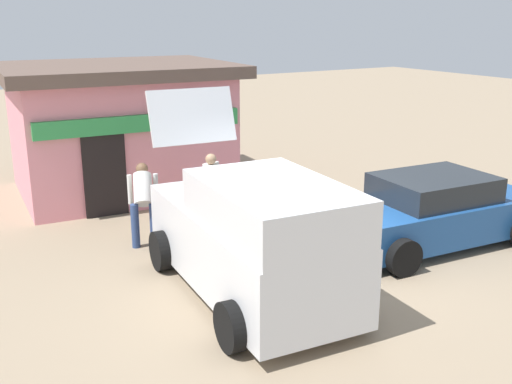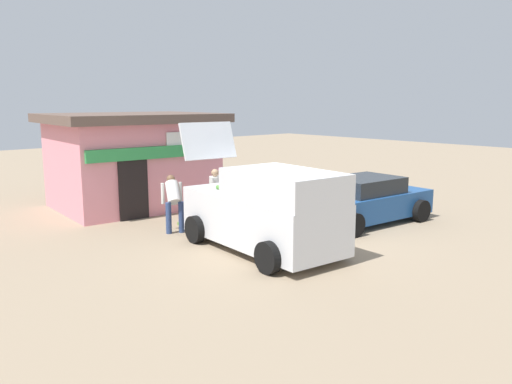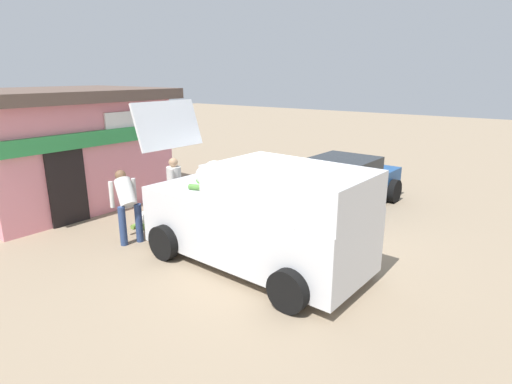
# 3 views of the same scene
# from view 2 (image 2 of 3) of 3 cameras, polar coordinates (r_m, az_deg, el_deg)

# --- Properties ---
(ground_plane) EXTENTS (60.00, 60.00, 0.00)m
(ground_plane) POSITION_cam_2_polar(r_m,az_deg,el_deg) (13.37, 5.20, -4.95)
(ground_plane) COLOR gray
(storefront_bar) EXTENTS (5.55, 4.65, 3.05)m
(storefront_bar) POSITION_cam_2_polar(r_m,az_deg,el_deg) (17.37, -13.53, 3.56)
(storefront_bar) COLOR pink
(storefront_bar) RESTS_ON ground_plane
(delivery_van) EXTENTS (2.39, 4.72, 2.91)m
(delivery_van) POSITION_cam_2_polar(r_m,az_deg,el_deg) (11.83, 1.08, -2.04)
(delivery_van) COLOR silver
(delivery_van) RESTS_ON ground_plane
(parked_sedan) EXTENTS (4.33, 2.38, 1.32)m
(parked_sedan) POSITION_cam_2_polar(r_m,az_deg,el_deg) (15.00, 11.82, -1.00)
(parked_sedan) COLOR #1E4C8C
(parked_sedan) RESTS_ON ground_plane
(vendor_standing) EXTENTS (0.48, 0.47, 1.56)m
(vendor_standing) POSITION_cam_2_polar(r_m,az_deg,el_deg) (14.65, -4.55, -0.00)
(vendor_standing) COLOR #4C4C51
(vendor_standing) RESTS_ON ground_plane
(customer_bending) EXTENTS (0.63, 0.71, 1.50)m
(customer_bending) POSITION_cam_2_polar(r_m,az_deg,el_deg) (13.80, -9.17, -0.73)
(customer_bending) COLOR navy
(customer_bending) RESTS_ON ground_plane
(unloaded_banana_pile) EXTENTS (0.78, 0.69, 0.38)m
(unloaded_banana_pile) POSITION_cam_2_polar(r_m,az_deg,el_deg) (14.71, -7.01, -2.90)
(unloaded_banana_pile) COLOR silver
(unloaded_banana_pile) RESTS_ON ground_plane
(paint_bucket) EXTENTS (0.34, 0.34, 0.36)m
(paint_bucket) POSITION_cam_2_polar(r_m,az_deg,el_deg) (16.44, -1.46, -1.41)
(paint_bucket) COLOR blue
(paint_bucket) RESTS_ON ground_plane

